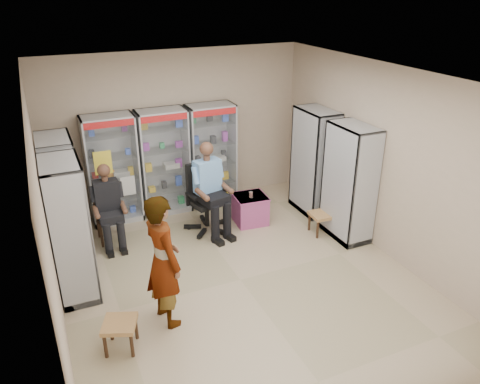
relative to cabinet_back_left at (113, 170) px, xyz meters
name	(u,v)px	position (x,y,z in m)	size (l,w,h in m)	color
floor	(240,280)	(1.30, -2.73, -1.00)	(6.00, 6.00, 0.00)	tan
room_shell	(240,156)	(1.30, -2.73, 0.97)	(5.02, 6.02, 3.01)	tan
cabinet_back_left	(113,170)	(0.00, 0.00, 0.00)	(0.90, 0.50, 2.00)	#B7BABF
cabinet_back_mid	(164,162)	(0.95, 0.00, 0.00)	(0.90, 0.50, 2.00)	#ABACB2
cabinet_back_right	(211,155)	(1.90, 0.00, 0.00)	(0.90, 0.50, 2.00)	#B0B4B8
cabinet_right_far	(314,162)	(3.53, -1.13, 0.00)	(0.50, 0.90, 2.00)	#A3A5AA
cabinet_right_near	(349,183)	(3.53, -2.23, 0.00)	(0.50, 0.90, 2.00)	#ACAFB4
cabinet_left_far	(63,199)	(-0.93, -0.93, 0.00)	(0.50, 0.90, 2.00)	#BABDC2
cabinet_left_near	(70,230)	(-0.93, -2.03, 0.00)	(0.50, 0.90, 2.00)	#9FA1A5
wooden_chair	(109,216)	(-0.25, -0.73, -0.53)	(0.42, 0.42, 0.94)	#322313
seated_customer	(108,206)	(-0.25, -0.78, -0.33)	(0.44, 0.60, 1.34)	black
office_chair	(206,198)	(1.40, -1.04, -0.39)	(0.67, 0.67, 1.23)	black
seated_shopkeeper	(207,191)	(1.40, -1.09, -0.22)	(0.51, 0.71, 1.56)	#70B0DD
pink_trunk	(250,209)	(2.22, -1.12, -0.73)	(0.56, 0.54, 0.54)	#A54283
tea_glass	(251,195)	(2.20, -1.17, -0.41)	(0.07, 0.07, 0.11)	#4F2506
woven_stool_a	(321,223)	(3.20, -1.99, -0.81)	(0.38, 0.38, 0.38)	#AA8847
woven_stool_b	(121,335)	(-0.60, -3.44, -0.81)	(0.39, 0.39, 0.39)	#AF8F49
standing_man	(163,261)	(0.06, -3.14, -0.10)	(0.66, 0.43, 1.80)	gray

